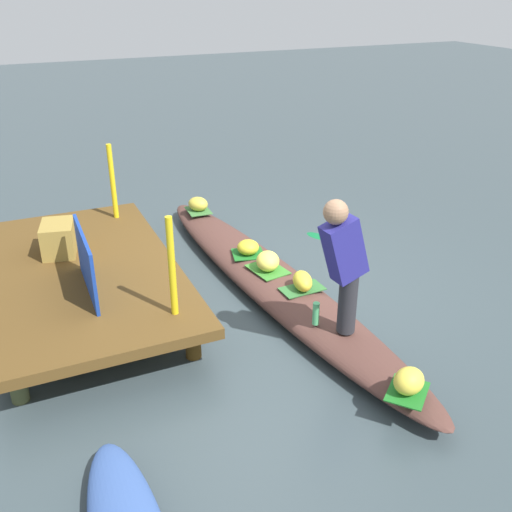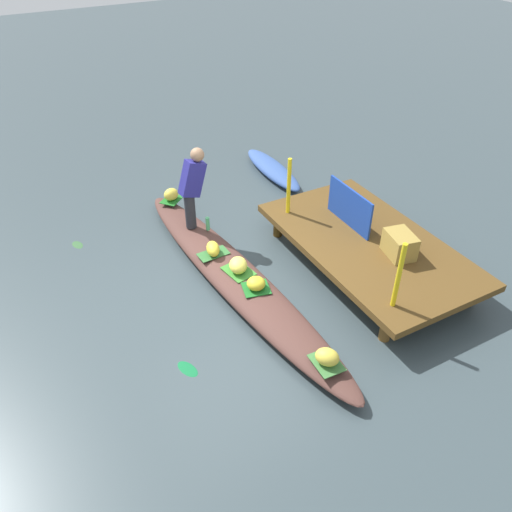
{
  "view_description": "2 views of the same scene",
  "coord_description": "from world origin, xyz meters",
  "px_view_note": "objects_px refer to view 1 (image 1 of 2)",
  "views": [
    {
      "loc": [
        -4.85,
        2.35,
        3.04
      ],
      "look_at": [
        0.1,
        0.14,
        0.41
      ],
      "focal_mm": 40.71,
      "sensor_mm": 36.0,
      "label": 1
    },
    {
      "loc": [
        4.94,
        -2.36,
        4.53
      ],
      "look_at": [
        0.16,
        0.24,
        0.5
      ],
      "focal_mm": 35.95,
      "sensor_mm": 36.0,
      "label": 2
    }
  ],
  "objects_px": {
    "banana_bunch_0": "(268,261)",
    "vendor_person": "(344,260)",
    "banana_bunch_4": "(302,281)",
    "produce_crate": "(59,238)",
    "banana_bunch_2": "(248,247)",
    "water_bottle": "(316,314)",
    "banana_bunch_1": "(409,381)",
    "vendor_boat": "(272,282)",
    "market_banner": "(86,262)",
    "banana_bunch_3": "(198,204)"
  },
  "relations": [
    {
      "from": "water_bottle",
      "to": "banana_bunch_4",
      "type": "bearing_deg",
      "value": -17.53
    },
    {
      "from": "vendor_person",
      "to": "water_bottle",
      "type": "bearing_deg",
      "value": 29.16
    },
    {
      "from": "vendor_person",
      "to": "market_banner",
      "type": "xyz_separation_m",
      "value": [
        1.3,
        1.88,
        -0.23
      ]
    },
    {
      "from": "vendor_boat",
      "to": "produce_crate",
      "type": "distance_m",
      "value": 2.25
    },
    {
      "from": "vendor_boat",
      "to": "banana_bunch_4",
      "type": "relative_size",
      "value": 16.73
    },
    {
      "from": "vendor_boat",
      "to": "water_bottle",
      "type": "height_order",
      "value": "water_bottle"
    },
    {
      "from": "banana_bunch_2",
      "to": "water_bottle",
      "type": "height_order",
      "value": "water_bottle"
    },
    {
      "from": "banana_bunch_3",
      "to": "market_banner",
      "type": "height_order",
      "value": "market_banner"
    },
    {
      "from": "banana_bunch_3",
      "to": "vendor_person",
      "type": "relative_size",
      "value": 0.22
    },
    {
      "from": "banana_bunch_4",
      "to": "banana_bunch_3",
      "type": "bearing_deg",
      "value": 5.76
    },
    {
      "from": "vendor_boat",
      "to": "banana_bunch_0",
      "type": "relative_size",
      "value": 16.91
    },
    {
      "from": "banana_bunch_2",
      "to": "water_bottle",
      "type": "relative_size",
      "value": 1.14
    },
    {
      "from": "banana_bunch_1",
      "to": "water_bottle",
      "type": "height_order",
      "value": "water_bottle"
    },
    {
      "from": "water_bottle",
      "to": "banana_bunch_3",
      "type": "bearing_deg",
      "value": 1.02
    },
    {
      "from": "banana_bunch_1",
      "to": "banana_bunch_4",
      "type": "xyz_separation_m",
      "value": [
        1.71,
        -0.03,
        -0.01
      ]
    },
    {
      "from": "vendor_person",
      "to": "banana_bunch_1",
      "type": "bearing_deg",
      "value": -176.93
    },
    {
      "from": "banana_bunch_1",
      "to": "vendor_person",
      "type": "xyz_separation_m",
      "value": [
        0.9,
        0.05,
        0.6
      ]
    },
    {
      "from": "market_banner",
      "to": "produce_crate",
      "type": "bearing_deg",
      "value": 9.07
    },
    {
      "from": "banana_bunch_4",
      "to": "vendor_person",
      "type": "distance_m",
      "value": 1.02
    },
    {
      "from": "vendor_boat",
      "to": "market_banner",
      "type": "bearing_deg",
      "value": 84.95
    },
    {
      "from": "banana_bunch_1",
      "to": "banana_bunch_4",
      "type": "height_order",
      "value": "banana_bunch_1"
    },
    {
      "from": "banana_bunch_2",
      "to": "banana_bunch_4",
      "type": "xyz_separation_m",
      "value": [
        -0.95,
        -0.17,
        0.01
      ]
    },
    {
      "from": "water_bottle",
      "to": "produce_crate",
      "type": "bearing_deg",
      "value": 43.01
    },
    {
      "from": "produce_crate",
      "to": "banana_bunch_2",
      "type": "bearing_deg",
      "value": -103.99
    },
    {
      "from": "banana_bunch_0",
      "to": "banana_bunch_2",
      "type": "bearing_deg",
      "value": 5.02
    },
    {
      "from": "banana_bunch_0",
      "to": "water_bottle",
      "type": "relative_size",
      "value": 1.42
    },
    {
      "from": "vendor_boat",
      "to": "banana_bunch_2",
      "type": "height_order",
      "value": "banana_bunch_2"
    },
    {
      "from": "banana_bunch_4",
      "to": "water_bottle",
      "type": "distance_m",
      "value": 0.64
    },
    {
      "from": "banana_bunch_0",
      "to": "market_banner",
      "type": "height_order",
      "value": "market_banner"
    },
    {
      "from": "banana_bunch_4",
      "to": "vendor_person",
      "type": "bearing_deg",
      "value": 174.55
    },
    {
      "from": "banana_bunch_2",
      "to": "produce_crate",
      "type": "relative_size",
      "value": 0.55
    },
    {
      "from": "water_bottle",
      "to": "market_banner",
      "type": "xyz_separation_m",
      "value": [
        1.09,
        1.76,
        0.36
      ]
    },
    {
      "from": "vendor_boat",
      "to": "banana_bunch_3",
      "type": "relative_size",
      "value": 19.07
    },
    {
      "from": "vendor_person",
      "to": "water_bottle",
      "type": "distance_m",
      "value": 0.64
    },
    {
      "from": "banana_bunch_4",
      "to": "produce_crate",
      "type": "relative_size",
      "value": 0.7
    },
    {
      "from": "banana_bunch_4",
      "to": "banana_bunch_2",
      "type": "bearing_deg",
      "value": 10.21
    },
    {
      "from": "vendor_boat",
      "to": "banana_bunch_1",
      "type": "xyz_separation_m",
      "value": [
        -2.18,
        -0.08,
        0.23
      ]
    },
    {
      "from": "banana_bunch_1",
      "to": "banana_bunch_3",
      "type": "relative_size",
      "value": 0.94
    },
    {
      "from": "banana_bunch_1",
      "to": "produce_crate",
      "type": "xyz_separation_m",
      "value": [
        3.14,
        2.06,
        0.24
      ]
    },
    {
      "from": "banana_bunch_1",
      "to": "market_banner",
      "type": "relative_size",
      "value": 0.26
    },
    {
      "from": "banana_bunch_0",
      "to": "vendor_person",
      "type": "distance_m",
      "value": 1.46
    },
    {
      "from": "market_banner",
      "to": "vendor_person",
      "type": "bearing_deg",
      "value": -123.88
    },
    {
      "from": "banana_bunch_0",
      "to": "banana_bunch_2",
      "type": "relative_size",
      "value": 1.24
    },
    {
      "from": "banana_bunch_1",
      "to": "banana_bunch_4",
      "type": "relative_size",
      "value": 0.82
    },
    {
      "from": "banana_bunch_1",
      "to": "banana_bunch_4",
      "type": "bearing_deg",
      "value": -0.98
    },
    {
      "from": "banana_bunch_0",
      "to": "banana_bunch_1",
      "type": "height_order",
      "value": "banana_bunch_1"
    },
    {
      "from": "banana_bunch_4",
      "to": "produce_crate",
      "type": "distance_m",
      "value": 2.55
    },
    {
      "from": "vendor_person",
      "to": "market_banner",
      "type": "relative_size",
      "value": 1.27
    },
    {
      "from": "banana_bunch_3",
      "to": "market_banner",
      "type": "relative_size",
      "value": 0.27
    },
    {
      "from": "vendor_boat",
      "to": "banana_bunch_1",
      "type": "distance_m",
      "value": 2.19
    }
  ]
}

